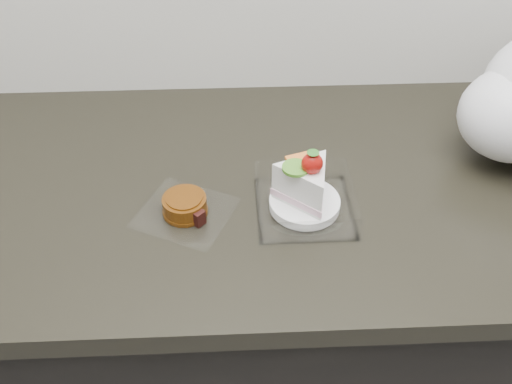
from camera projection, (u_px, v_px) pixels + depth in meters
name	position (u px, v px, depth m)	size (l,w,h in m)	color
counter	(285.00, 328.00, 1.31)	(2.04, 0.64, 0.90)	black
cake_tray	(305.00, 193.00, 0.93)	(0.16, 0.16, 0.13)	white
mooncake_wrap	(185.00, 207.00, 0.93)	(0.19, 0.18, 0.03)	white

